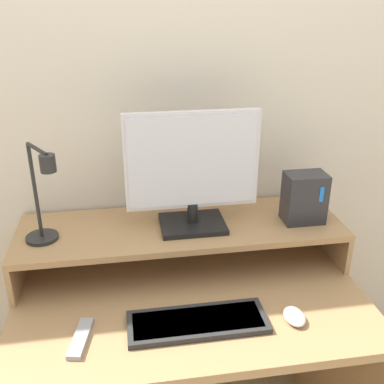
# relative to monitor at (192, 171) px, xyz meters

# --- Properties ---
(wall_back) EXTENTS (6.00, 0.05, 2.50)m
(wall_back) POSITION_rel_monitor_xyz_m (-0.04, 0.22, 0.13)
(wall_back) COLOR beige
(wall_back) RESTS_ON ground_plane
(desk) EXTENTS (1.12, 0.71, 0.76)m
(desk) POSITION_rel_monitor_xyz_m (-0.04, -0.16, -0.59)
(desk) COLOR #A87F51
(desk) RESTS_ON ground_plane
(monitor_shelf) EXTENTS (1.12, 0.35, 0.15)m
(monitor_shelf) POSITION_rel_monitor_xyz_m (-0.04, 0.02, -0.23)
(monitor_shelf) COLOR #A87F51
(monitor_shelf) RESTS_ON desk
(monitor) EXTENTS (0.44, 0.17, 0.40)m
(monitor) POSITION_rel_monitor_xyz_m (0.00, 0.00, 0.00)
(monitor) COLOR black
(monitor) RESTS_ON monitor_shelf
(desk_lamp) EXTENTS (0.14, 0.19, 0.33)m
(desk_lamp) POSITION_rel_monitor_xyz_m (-0.47, -0.05, -0.05)
(desk_lamp) COLOR black
(desk_lamp) RESTS_ON monitor_shelf
(router_dock) EXTENTS (0.14, 0.10, 0.18)m
(router_dock) POSITION_rel_monitor_xyz_m (0.39, -0.02, -0.12)
(router_dock) COLOR #28282D
(router_dock) RESTS_ON monitor_shelf
(keyboard) EXTENTS (0.41, 0.15, 0.02)m
(keyboard) POSITION_rel_monitor_xyz_m (-0.03, -0.32, -0.35)
(keyboard) COLOR #282828
(keyboard) RESTS_ON desk
(mouse) EXTENTS (0.06, 0.09, 0.03)m
(mouse) POSITION_rel_monitor_xyz_m (0.25, -0.35, -0.34)
(mouse) COLOR silver
(mouse) RESTS_ON desk
(remote_control) EXTENTS (0.07, 0.16, 0.02)m
(remote_control) POSITION_rel_monitor_xyz_m (-0.37, -0.34, -0.35)
(remote_control) COLOR #99999E
(remote_control) RESTS_ON desk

